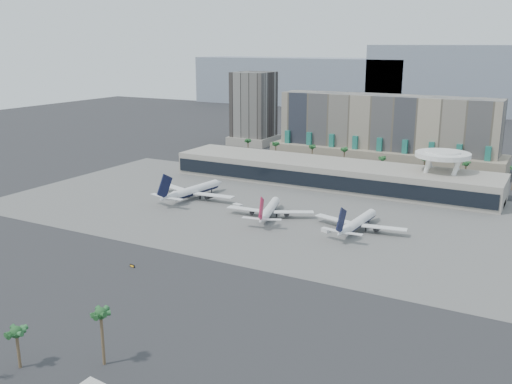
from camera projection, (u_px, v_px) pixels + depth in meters
The scene contains 16 objects.
ground at pixel (217, 249), 205.20m from camera, with size 900.00×900.00×0.00m, color #232326.
apron_pad at pixel (284, 211), 251.91m from camera, with size 260.00×130.00×0.06m, color #5B5B59.
mountain_ridge at pixel (485, 85), 583.90m from camera, with size 680.00×60.00×70.00m.
hotel at pixel (385, 137), 344.44m from camera, with size 140.00×30.00×42.00m.
office_tower at pixel (254, 113), 413.24m from camera, with size 30.00×30.00×52.00m.
terminal at pixel (330, 173), 296.84m from camera, with size 170.00×32.50×14.50m.
saucer_structure at pixel (443, 158), 273.58m from camera, with size 26.00×26.00×21.89m.
palm_row at pixel (365, 155), 322.45m from camera, with size 157.80×2.80×13.10m.
airliner_left at pixel (193, 191), 271.20m from camera, with size 43.66×45.18×15.63m.
airliner_centre at pixel (269, 210), 242.04m from camera, with size 36.74×38.08×13.48m.
airliner_right at pixel (358, 222), 224.73m from camera, with size 38.61×39.82×13.74m.
service_vehicle_a at pixel (238, 206), 255.37m from camera, with size 4.46×2.18×2.18m, color silver.
service_vehicle_b at pixel (325, 230), 223.57m from camera, with size 3.19×1.82×1.64m, color silver.
taxiway_sign at pixel (132, 266), 188.69m from camera, with size 2.09×0.52×0.94m.
near_palm_a at pixel (17, 338), 128.54m from camera, with size 6.00×6.00×10.39m.
near_palm_b at pixel (101, 319), 128.90m from camera, with size 6.00×6.00×14.30m.
Camera 1 is at (104.81, -162.97, 72.00)m, focal length 40.00 mm.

